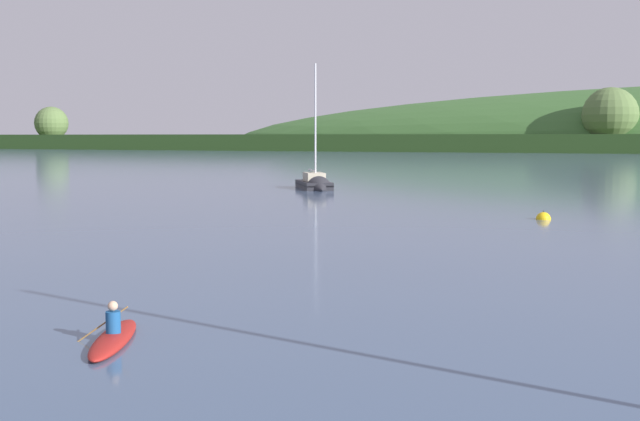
{
  "coord_description": "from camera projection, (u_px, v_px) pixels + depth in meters",
  "views": [
    {
      "loc": [
        13.09,
        4.26,
        4.47
      ],
      "look_at": [
        -3.51,
        39.51,
        0.82
      ],
      "focal_mm": 44.64,
      "sensor_mm": 36.0,
      "label": 1
    }
  ],
  "objects": [
    {
      "name": "canoe_with_paddler",
      "position": [
        114.0,
        338.0,
        17.27
      ],
      "size": [
        2.21,
        3.42,
        1.02
      ],
      "rotation": [
        0.0,
        0.0,
        2.04
      ],
      "color": "maroon",
      "rests_on": "ground"
    },
    {
      "name": "mooring_buoy_far_upstream",
      "position": [
        543.0,
        219.0,
        42.85
      ],
      "size": [
        0.79,
        0.79,
        0.87
      ],
      "color": "yellow",
      "rests_on": "ground"
    },
    {
      "name": "sailboat_near_mooring",
      "position": [
        316.0,
        186.0,
        67.12
      ],
      "size": [
        5.79,
        6.82,
        11.48
      ],
      "rotation": [
        0.0,
        0.0,
        5.34
      ],
      "color": "#232328",
      "rests_on": "ground"
    }
  ]
}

